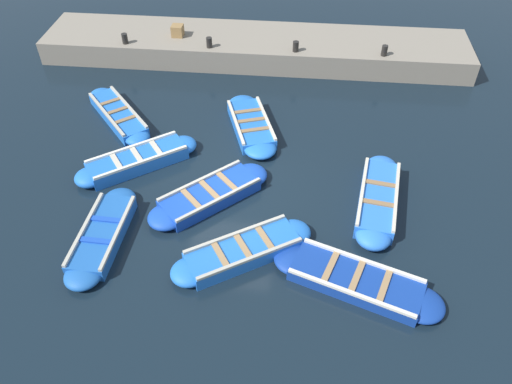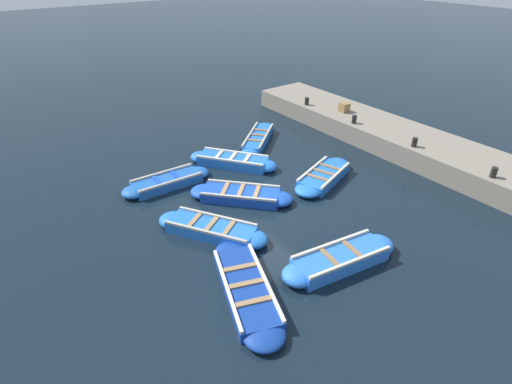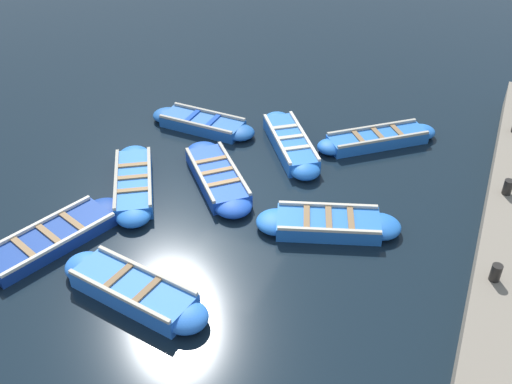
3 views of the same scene
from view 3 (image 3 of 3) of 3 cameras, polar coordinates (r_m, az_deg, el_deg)
The scene contains 11 objects.
ground_plane at distance 14.71m, azimuth -3.12°, elevation -0.19°, with size 120.00×120.00×0.00m, color black.
boat_far_corner at distance 13.58m, azimuth 6.89°, elevation -3.04°, with size 3.38×1.93×0.40m.
boat_outer_right at distance 16.33m, azimuth 3.29°, elevation 4.65°, with size 2.70×3.26×0.44m.
boat_near_quay at distance 15.06m, azimuth -11.57°, elevation 0.83°, with size 2.52×3.36×0.41m.
boat_bow_out at distance 17.38m, azimuth -5.11°, elevation 6.52°, with size 3.25×0.99×0.38m.
boat_drifting at distance 12.13m, azimuth -11.58°, elevation -9.17°, with size 3.54×1.37×0.46m.
boat_outer_left at distance 13.86m, azimuth -19.03°, elevation -4.30°, with size 2.17×3.89×0.35m.
boat_centre at distance 15.02m, azimuth -3.72°, elevation 1.45°, with size 3.02×3.15×0.40m.
boat_inner_gap at distance 16.90m, azimuth 11.47°, elevation 4.98°, with size 3.17×2.82×0.38m.
bollard_mid_north at distance 11.97m, azimuth 21.87°, elevation -7.14°, with size 0.20×0.20×0.35m, color black.
bollard_mid_south at distance 14.35m, azimuth 22.86°, elevation 0.44°, with size 0.20×0.20×0.35m, color black.
Camera 3 is at (5.36, -10.62, 8.65)m, focal length 42.00 mm.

